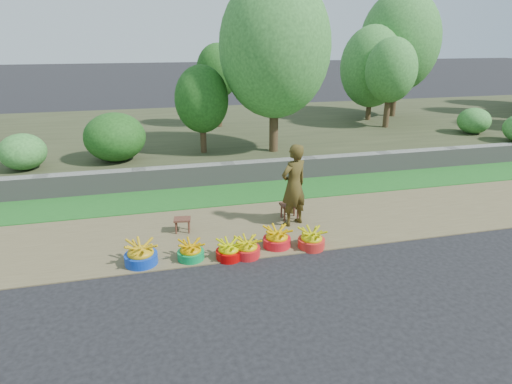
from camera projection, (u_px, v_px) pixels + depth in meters
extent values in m
plane|color=black|center=(271.00, 258.00, 7.44)|extent=(120.00, 120.00, 0.00)
cube|color=brown|center=(254.00, 228.00, 8.57)|extent=(80.00, 2.50, 0.02)
cube|color=#1D601E|center=(234.00, 194.00, 10.39)|extent=(80.00, 1.50, 0.04)
cube|color=slate|center=(228.00, 173.00, 11.08)|extent=(80.00, 0.35, 0.55)
cube|color=#353A21|center=(204.00, 135.00, 15.56)|extent=(80.00, 10.00, 0.50)
cylinder|color=#3D2E1B|center=(369.00, 103.00, 16.76)|extent=(0.19, 0.19, 1.29)
ellipsoid|color=#397E32|center=(372.00, 67.00, 16.28)|extent=(2.44, 2.44, 3.05)
cylinder|color=#3D2E1B|center=(219.00, 106.00, 15.46)|extent=(0.21, 0.21, 1.52)
ellipsoid|color=#1E5117|center=(218.00, 71.00, 15.05)|extent=(1.52, 1.52, 1.89)
cylinder|color=#3D2E1B|center=(394.00, 92.00, 17.44)|extent=(0.26, 0.26, 1.98)
ellipsoid|color=#397E32|center=(400.00, 42.00, 16.78)|extent=(3.11, 3.11, 3.88)
cylinder|color=#3D2E1B|center=(274.00, 117.00, 12.04)|extent=(0.25, 0.25, 1.95)
ellipsoid|color=#397E32|center=(275.00, 47.00, 11.39)|extent=(3.01, 3.01, 3.76)
cylinder|color=#3D2E1B|center=(203.00, 134.00, 12.05)|extent=(0.17, 0.17, 1.05)
ellipsoid|color=#1E5117|center=(202.00, 99.00, 11.72)|extent=(1.48, 1.48, 1.85)
cylinder|color=#3D2E1B|center=(387.00, 107.00, 15.34)|extent=(0.21, 0.21, 1.47)
ellipsoid|color=#397E32|center=(391.00, 70.00, 14.91)|extent=(1.79, 1.79, 2.23)
ellipsoid|color=#397E32|center=(23.00, 152.00, 10.52)|extent=(1.11, 1.11, 0.89)
ellipsoid|color=#397E32|center=(474.00, 121.00, 14.45)|extent=(1.07, 1.07, 0.86)
ellipsoid|color=#1E5117|center=(115.00, 137.00, 11.21)|extent=(1.59, 1.59, 1.27)
cylinder|color=#0D35A6|center=(141.00, 259.00, 7.19)|extent=(0.55, 0.55, 0.20)
ellipsoid|color=#B58C0F|center=(140.00, 251.00, 7.13)|extent=(0.48, 0.48, 0.31)
cylinder|color=#09813F|center=(191.00, 255.00, 7.34)|extent=(0.46, 0.46, 0.17)
ellipsoid|color=#B48000|center=(190.00, 249.00, 7.30)|extent=(0.40, 0.40, 0.26)
cylinder|color=#AB0404|center=(229.00, 254.00, 7.38)|extent=(0.45, 0.45, 0.16)
ellipsoid|color=#AFB600|center=(229.00, 248.00, 7.34)|extent=(0.39, 0.39, 0.26)
cylinder|color=red|center=(247.00, 252.00, 7.46)|extent=(0.46, 0.46, 0.17)
ellipsoid|color=#B1A103|center=(247.00, 245.00, 7.42)|extent=(0.41, 0.41, 0.26)
cylinder|color=red|center=(277.00, 242.00, 7.79)|extent=(0.51, 0.51, 0.18)
ellipsoid|color=#C18F00|center=(277.00, 235.00, 7.74)|extent=(0.44, 0.44, 0.29)
cylinder|color=red|center=(311.00, 243.00, 7.76)|extent=(0.49, 0.49, 0.18)
ellipsoid|color=#ABA905|center=(312.00, 236.00, 7.71)|extent=(0.43, 0.43, 0.28)
cube|color=#4F2B1F|center=(182.00, 219.00, 8.29)|extent=(0.35, 0.29, 0.04)
cylinder|color=#4F2B1F|center=(176.00, 228.00, 8.24)|extent=(0.03, 0.03, 0.25)
cylinder|color=#4F2B1F|center=(189.00, 227.00, 8.27)|extent=(0.03, 0.03, 0.25)
cylinder|color=#4F2B1F|center=(177.00, 224.00, 8.40)|extent=(0.03, 0.03, 0.25)
cylinder|color=#4F2B1F|center=(189.00, 224.00, 8.43)|extent=(0.03, 0.03, 0.25)
cube|color=#4F2B1F|center=(290.00, 205.00, 8.88)|extent=(0.39, 0.30, 0.04)
cylinder|color=#4F2B1F|center=(285.00, 215.00, 8.81)|extent=(0.04, 0.04, 0.29)
cylinder|color=#4F2B1F|center=(298.00, 213.00, 8.88)|extent=(0.04, 0.04, 0.29)
cylinder|color=#4F2B1F|center=(281.00, 211.00, 8.99)|extent=(0.04, 0.04, 0.29)
cylinder|color=#4F2B1F|center=(294.00, 210.00, 9.06)|extent=(0.04, 0.04, 0.29)
imported|color=black|center=(294.00, 185.00, 8.44)|extent=(0.72, 0.61, 1.67)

